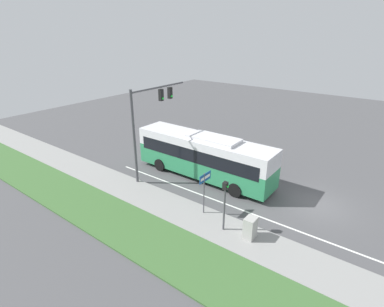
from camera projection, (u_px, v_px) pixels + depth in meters
The scene contains 9 objects.
ground_plane at pixel (316, 205), 20.24m from camera, with size 80.00×80.00×0.00m, color #4C4C4F.
sidewalk at pixel (282, 255), 15.64m from camera, with size 2.80×80.00×0.12m.
grass_verge at pixel (255, 295), 13.27m from camera, with size 3.60×80.00×0.10m.
lane_divider_near at pixel (298, 231), 17.58m from camera, with size 0.14×30.00×0.01m.
bus at pixel (204, 154), 23.40m from camera, with size 2.74×11.51×3.57m.
signal_gantry at pixel (149, 115), 22.46m from camera, with size 5.82×0.41×7.19m.
pedestrian_signal at pixel (225, 199), 16.77m from camera, with size 0.28×0.34×3.23m.
street_sign at pixel (205, 186), 18.49m from camera, with size 1.17×0.08×2.90m.
utility_cabinet at pixel (250, 228), 16.63m from camera, with size 0.71×0.59×1.28m.
Camera 1 is at (-18.97, -3.71, 10.92)m, focal length 28.00 mm.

